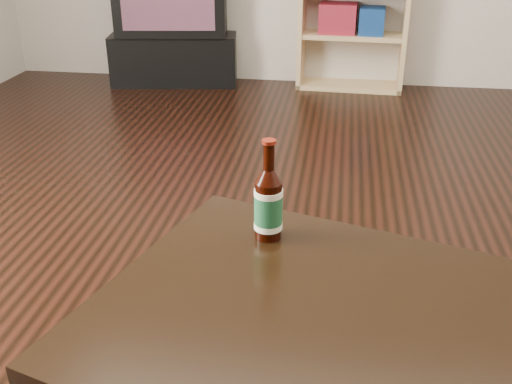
# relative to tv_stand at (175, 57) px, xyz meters

# --- Properties ---
(floor) EXTENTS (5.00, 6.00, 0.01)m
(floor) POSITION_rel_tv_stand_xyz_m (1.19, -2.86, -0.19)
(floor) COLOR black
(floor) RESTS_ON ground
(tv_stand) EXTENTS (0.98, 0.59, 0.37)m
(tv_stand) POSITION_rel_tv_stand_xyz_m (0.00, 0.00, 0.00)
(tv_stand) COLOR black
(tv_stand) RESTS_ON floor
(coffee_table) EXTENTS (1.47, 1.11, 0.49)m
(coffee_table) POSITION_rel_tv_stand_xyz_m (1.44, -3.47, 0.24)
(coffee_table) COLOR black
(coffee_table) RESTS_ON floor
(beer_bottle) EXTENTS (0.07, 0.07, 0.25)m
(beer_bottle) POSITION_rel_tv_stand_xyz_m (1.10, -3.13, 0.40)
(beer_bottle) COLOR black
(beer_bottle) RESTS_ON coffee_table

